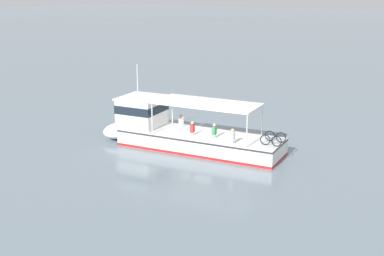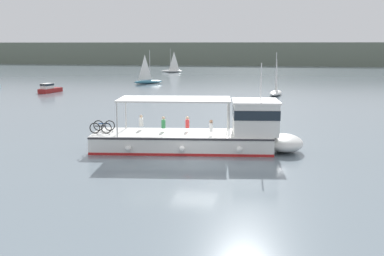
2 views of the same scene
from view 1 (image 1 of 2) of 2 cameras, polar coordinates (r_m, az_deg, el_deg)
ground_plane at (r=35.38m, az=1.07°, el=-1.41°), size 400.00×400.00×0.00m
ferry_main at (r=33.84m, az=-1.54°, el=-0.42°), size 13.02×4.68×5.32m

